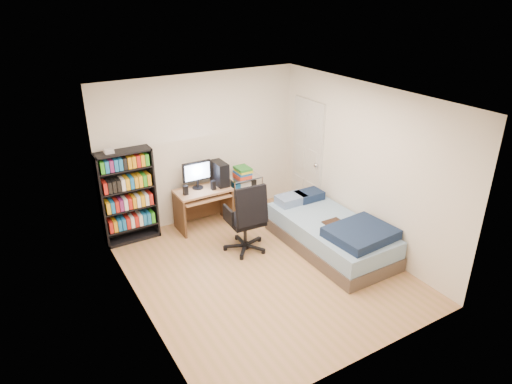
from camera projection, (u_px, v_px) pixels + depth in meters
room at (264, 191)px, 6.04m from camera, size 3.58×4.08×2.58m
media_shelf at (128, 196)px, 7.05m from camera, size 0.85×0.28×1.56m
computer_desk at (207, 191)px, 7.60m from camera, size 0.90×0.52×1.14m
office_chair at (246, 229)px, 6.92m from camera, size 0.71×0.71×1.13m
wire_cart at (244, 184)px, 7.94m from camera, size 0.57×0.42×0.90m
bed at (332, 234)px, 6.99m from camera, size 1.06×2.11×0.60m
door at (307, 156)px, 8.01m from camera, size 0.12×0.80×2.00m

